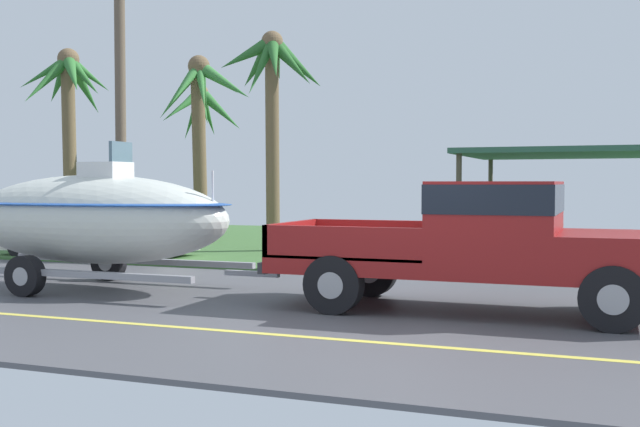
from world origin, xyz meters
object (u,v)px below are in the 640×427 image
object	(u,v)px
palm_tree_far_right	(70,99)
utility_pole	(120,65)
palm_tree_near_left	(203,120)
boat_on_trailer	(93,218)
palm_tree_near_right	(202,105)
pickup_truck_towing	(494,239)
palm_tree_far_left	(273,83)
carport_awning	(582,155)
parked_sedan_far	(95,229)

from	to	relation	value
palm_tree_far_right	utility_pole	world-z (taller)	utility_pole
palm_tree_near_left	palm_tree_far_right	xyz separation A→B (m)	(-1.29, -5.42, 0.24)
boat_on_trailer	utility_pole	xyz separation A→B (m)	(-2.30, 4.06, 3.25)
boat_on_trailer	utility_pole	distance (m)	5.68
palm_tree_near_right	palm_tree_far_right	size ratio (longest dim) A/B	0.99
pickup_truck_towing	palm_tree_far_left	xyz separation A→B (m)	(-6.51, 7.12, 3.28)
carport_awning	palm_tree_far_right	distance (m)	14.45
palm_tree_near_left	palm_tree_near_right	world-z (taller)	palm_tree_near_right
palm_tree_far_left	palm_tree_far_right	bearing A→B (deg)	176.23
palm_tree_near_right	utility_pole	world-z (taller)	utility_pole
palm_tree_far_right	utility_pole	size ratio (longest dim) A/B	0.66
palm_tree_near_left	parked_sedan_far	bearing A→B (deg)	-77.78
palm_tree_far_left	utility_pole	world-z (taller)	utility_pole
pickup_truck_towing	palm_tree_near_left	size ratio (longest dim) A/B	1.08
palm_tree_near_right	palm_tree_far_left	size ratio (longest dim) A/B	1.00
boat_on_trailer	utility_pole	bearing A→B (deg)	119.60
parked_sedan_far	carport_awning	distance (m)	12.89
boat_on_trailer	carport_awning	world-z (taller)	carport_awning
parked_sedan_far	palm_tree_far_left	distance (m)	5.65
boat_on_trailer	palm_tree_near_left	size ratio (longest dim) A/B	1.19
palm_tree_far_right	carport_awning	bearing A→B (deg)	15.80
palm_tree_far_left	pickup_truck_towing	bearing A→B (deg)	-47.54
boat_on_trailer	palm_tree_far_left	world-z (taller)	palm_tree_far_left
palm_tree_near_left	carport_awning	bearing A→B (deg)	-6.89
utility_pole	palm_tree_far_left	bearing A→B (deg)	52.13
boat_on_trailer	palm_tree_near_left	bearing A→B (deg)	111.93
palm_tree_near_left	utility_pole	world-z (taller)	utility_pole
parked_sedan_far	palm_tree_near_left	xyz separation A→B (m)	(-1.83, 8.46, 3.27)
boat_on_trailer	parked_sedan_far	world-z (taller)	boat_on_trailer
carport_awning	utility_pole	distance (m)	12.28
boat_on_trailer	palm_tree_near_left	world-z (taller)	palm_tree_near_left
palm_tree_far_left	utility_pole	xyz separation A→B (m)	(-2.38, -3.06, 0.14)
boat_on_trailer	palm_tree_far_left	size ratio (longest dim) A/B	1.10
palm_tree_far_right	utility_pole	xyz separation A→B (m)	(4.21, -3.50, 0.24)
boat_on_trailer	carport_awning	size ratio (longest dim) A/B	1.00
utility_pole	palm_tree_near_left	bearing A→B (deg)	108.13
carport_awning	palm_tree_near_left	xyz separation A→B (m)	(-12.53, 1.51, 1.41)
palm_tree_near_left	utility_pole	size ratio (longest dim) A/B	0.61
pickup_truck_towing	palm_tree_near_left	world-z (taller)	palm_tree_near_left
pickup_truck_towing	utility_pole	distance (m)	10.36
boat_on_trailer	carport_awning	xyz separation A→B (m)	(7.31, 11.46, 1.35)
palm_tree_near_left	palm_tree_far_right	distance (m)	5.58
pickup_truck_towing	parked_sedan_far	distance (m)	10.96
palm_tree_far_right	palm_tree_near_left	bearing A→B (deg)	76.65
pickup_truck_towing	palm_tree_near_left	xyz separation A→B (m)	(-11.82, 12.98, 2.94)
palm_tree_near_right	palm_tree_far_left	xyz separation A→B (m)	(3.48, -2.55, 0.19)
palm_tree_near_right	palm_tree_far_left	distance (m)	4.32
palm_tree_near_right	utility_pole	bearing A→B (deg)	-78.90
utility_pole	palm_tree_far_right	bearing A→B (deg)	140.26
palm_tree_near_right	palm_tree_far_right	world-z (taller)	palm_tree_far_right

